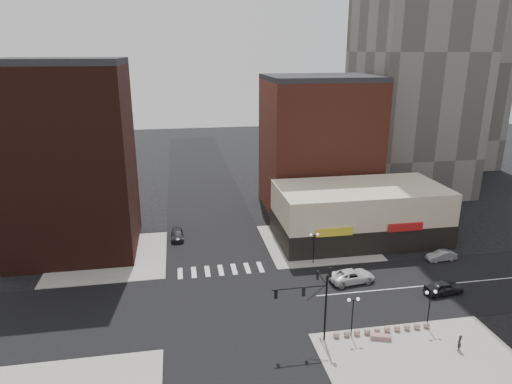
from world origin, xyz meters
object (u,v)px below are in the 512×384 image
object	(u,v)px
street_lamp_se_b	(430,300)
dark_sedan_north	(177,235)
white_suv	(352,276)
stone_bench	(381,337)
dark_sedan_east	(444,287)
traffic_signal	(315,294)
street_lamp_se_a	(353,307)
street_lamp_ne	(314,240)
pedestrian	(459,343)
silver_sedan	(441,256)

from	to	relation	value
street_lamp_se_b	dark_sedan_north	world-z (taller)	street_lamp_se_b
white_suv	dark_sedan_north	bearing A→B (deg)	43.28
stone_bench	dark_sedan_east	bearing A→B (deg)	51.52
street_lamp_se_b	traffic_signal	bearing A→B (deg)	179.18
street_lamp_se_a	street_lamp_ne	size ratio (longest dim) A/B	1.00
white_suv	dark_sedan_north	xyz separation A→B (m)	(-20.59, 16.83, -0.11)
street_lamp_se_a	dark_sedan_north	size ratio (longest dim) A/B	0.92
pedestrian	silver_sedan	bearing A→B (deg)	-158.10
silver_sedan	pedestrian	distance (m)	20.01
street_lamp_se_b	pedestrian	xyz separation A→B (m)	(1.01, -3.80, -2.38)
street_lamp_ne	dark_sedan_east	distance (m)	16.16
silver_sedan	stone_bench	distance (m)	21.56
traffic_signal	street_lamp_se_b	bearing A→B (deg)	-0.82
dark_sedan_north	white_suv	bearing A→B (deg)	-39.21
street_lamp_se_a	silver_sedan	bearing A→B (deg)	37.94
silver_sedan	street_lamp_se_a	bearing A→B (deg)	-55.66
street_lamp_se_a	stone_bench	size ratio (longest dim) A/B	2.00
street_lamp_ne	dark_sedan_north	size ratio (longest dim) A/B	0.92
dark_sedan_north	pedestrian	size ratio (longest dim) A/B	2.89
silver_sedan	dark_sedan_north	xyz separation A→B (m)	(-34.45, 13.30, 0.00)
dark_sedan_east	white_suv	bearing A→B (deg)	58.29
traffic_signal	dark_sedan_north	size ratio (longest dim) A/B	1.71
street_lamp_se_a	pedestrian	size ratio (longest dim) A/B	2.64
street_lamp_ne	stone_bench	size ratio (longest dim) A/B	2.00
dark_sedan_east	silver_sedan	world-z (taller)	dark_sedan_east
street_lamp_se_a	street_lamp_ne	xyz separation A→B (m)	(1.00, 16.00, 0.00)
street_lamp_se_b	silver_sedan	xyz separation A→B (m)	(10.03, 14.05, -2.63)
white_suv	pedestrian	bearing A→B (deg)	-168.78
street_lamp_se_b	white_suv	distance (m)	11.47
dark_sedan_east	pedestrian	size ratio (longest dim) A/B	2.90
street_lamp_se_a	street_lamp_se_b	xyz separation A→B (m)	(8.00, 0.00, 0.00)
street_lamp_ne	traffic_signal	bearing A→B (deg)	-106.75
street_lamp_se_a	stone_bench	world-z (taller)	street_lamp_se_a
traffic_signal	white_suv	size ratio (longest dim) A/B	1.41
traffic_signal	stone_bench	xyz separation A→B (m)	(6.36, -1.17, -4.59)
street_lamp_se_b	dark_sedan_east	world-z (taller)	street_lamp_se_b
pedestrian	dark_sedan_north	bearing A→B (deg)	-92.08
street_lamp_se_a	pedestrian	world-z (taller)	street_lamp_se_a
silver_sedan	stone_bench	world-z (taller)	silver_sedan
white_suv	dark_sedan_east	xyz separation A→B (m)	(9.30, -4.48, 0.01)
pedestrian	stone_bench	distance (m)	7.02
silver_sedan	pedestrian	size ratio (longest dim) A/B	2.54
traffic_signal	dark_sedan_north	distance (m)	30.29
street_lamp_ne	dark_sedan_north	bearing A→B (deg)	146.92
dark_sedan_east	stone_bench	distance (m)	12.95
white_suv	pedestrian	xyz separation A→B (m)	(4.84, -14.32, 0.14)
dark_sedan_east	stone_bench	xyz separation A→B (m)	(-10.87, -7.04, -0.41)
pedestrian	dark_sedan_east	bearing A→B (deg)	-155.69
street_lamp_se_a	dark_sedan_east	world-z (taller)	street_lamp_se_a
white_suv	street_lamp_se_b	bearing A→B (deg)	-167.45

